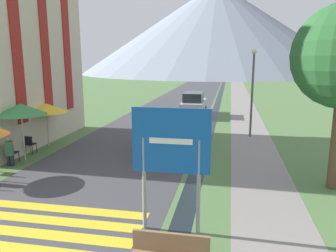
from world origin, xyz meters
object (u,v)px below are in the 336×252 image
Objects in this scene: cafe_chair_middle at (11,152)px; person_seated_far at (9,150)px; parked_car_far at (194,104)px; streetlamp at (253,85)px; parked_car_near at (170,132)px; cafe_chair_far_left at (30,143)px; cafe_umbrella_middle_green at (21,109)px; road_sign at (171,152)px; cafe_umbrella_rear_yellow at (46,108)px.

person_seated_far reaches higher than cafe_chair_middle.
parked_car_far is 7.75m from streetlamp.
cafe_chair_middle is (-6.20, -3.17, -0.39)m from parked_car_near.
cafe_chair_far_left is 0.17× the size of streetlamp.
parked_car_far is 3.48× the size of person_seated_far.
streetlamp is (9.86, 6.37, 0.66)m from cafe_umbrella_middle_green.
parked_car_far is (-1.35, 17.45, -1.21)m from road_sign.
road_sign reaches higher than parked_car_far.
streetlamp is at bearing 43.02° from parked_car_near.
cafe_chair_middle is at bearing 117.46° from person_seated_far.
parked_car_far is at bearing 59.05° from cafe_umbrella_rear_yellow.
cafe_umbrella_middle_green is at bearing -114.97° from parked_car_far.
person_seated_far is 12.50m from streetlamp.
cafe_umbrella_rear_yellow reaches higher than parked_car_near.
cafe_umbrella_middle_green is 1.15× the size of cafe_umbrella_rear_yellow.
person_seated_far is (-6.03, -3.49, -0.21)m from parked_car_near.
parked_car_far is 14.12m from cafe_umbrella_middle_green.
person_seated_far is at bearing -99.22° from cafe_umbrella_middle_green.
road_sign is at bearing -79.41° from parked_car_near.
parked_car_near is at bearing 30.40° from cafe_chair_far_left.
road_sign reaches higher than cafe_umbrella_middle_green.
cafe_umbrella_rear_yellow is at bearing -120.95° from parked_car_far.
cafe_umbrella_middle_green is (0.38, -0.94, 1.73)m from cafe_chair_far_left.
cafe_umbrella_middle_green is 1.99× the size of person_seated_far.
parked_car_far is 13.39m from cafe_chair_far_left.
parked_car_far is at bearing 40.78° from cafe_chair_middle.
cafe_umbrella_rear_yellow reaches higher than cafe_chair_middle.
streetlamp is at bearing 21.45° from cafe_umbrella_rear_yellow.
parked_car_near is 6.53m from cafe_chair_far_left.
person_seated_far is at bearing -87.37° from cafe_umbrella_rear_yellow.
cafe_chair_middle is 0.68× the size of person_seated_far.
parked_car_far is 2.02× the size of cafe_umbrella_rear_yellow.
cafe_umbrella_middle_green is at bearing -83.33° from cafe_umbrella_rear_yellow.
road_sign is 8.81m from cafe_chair_middle.
road_sign is at bearing -27.68° from person_seated_far.
road_sign is at bearing -85.59° from parked_car_far.
cafe_umbrella_rear_yellow is at bearing 136.85° from road_sign.
person_seated_far is 0.26× the size of streetlamp.
cafe_umbrella_rear_yellow is (0.10, 1.45, 1.43)m from cafe_chair_far_left.
parked_car_near is at bearing 3.08° from cafe_chair_middle.
cafe_umbrella_middle_green is 11.75m from streetlamp.
streetlamp is at bearing 76.89° from road_sign.
parked_car_near is at bearing 2.69° from cafe_umbrella_rear_yellow.
cafe_umbrella_rear_yellow is at bearing -177.31° from parked_car_near.
person_seated_far is (0.15, -3.20, -1.25)m from cafe_umbrella_rear_yellow.
person_seated_far is at bearing 152.32° from road_sign.
parked_car_near is at bearing 100.59° from road_sign.
cafe_umbrella_rear_yellow is (-6.21, -10.36, 1.04)m from parked_car_far.
person_seated_far is (-7.41, 3.89, -1.42)m from road_sign.
road_sign is 1.28× the size of cafe_umbrella_middle_green.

